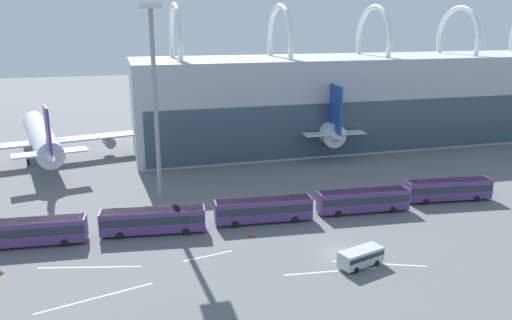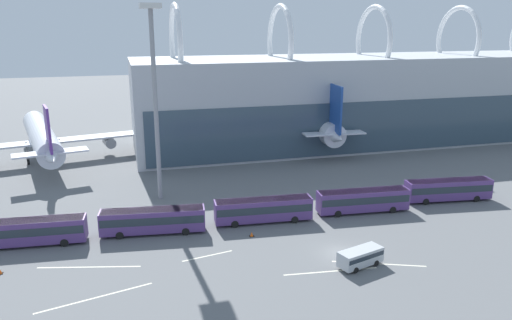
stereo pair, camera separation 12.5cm
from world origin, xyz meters
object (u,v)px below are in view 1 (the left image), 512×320
(shuttle_bus_0, at_px, (30,231))
(traffic_cone_0, at_px, (0,272))
(shuttle_bus_3, at_px, (363,199))
(floodlight_mast, at_px, (154,74))
(airliner_at_gate_near, at_px, (42,138))
(traffic_cone_1, at_px, (252,234))
(airliner_at_gate_far, at_px, (311,122))
(shuttle_bus_4, at_px, (448,189))
(shuttle_bus_2, at_px, (264,209))
(service_van_foreground, at_px, (361,256))
(shuttle_bus_1, at_px, (153,219))

(shuttle_bus_0, height_order, traffic_cone_0, shuttle_bus_0)
(shuttle_bus_3, xyz_separation_m, floodlight_mast, (-27.76, 13.80, 17.44))
(airliner_at_gate_near, distance_m, traffic_cone_1, 54.67)
(airliner_at_gate_far, bearing_deg, traffic_cone_1, 152.92)
(shuttle_bus_4, bearing_deg, airliner_at_gate_far, 106.67)
(shuttle_bus_4, distance_m, floodlight_mast, 47.88)
(airliner_at_gate_near, distance_m, airliner_at_gate_far, 55.88)
(shuttle_bus_2, distance_m, floodlight_mast, 25.53)
(airliner_at_gate_near, distance_m, shuttle_bus_4, 74.84)
(shuttle_bus_3, xyz_separation_m, shuttle_bus_4, (14.92, 0.88, 0.00))
(shuttle_bus_4, bearing_deg, traffic_cone_1, -164.94)
(airliner_at_gate_far, xyz_separation_m, service_van_foreground, (-15.93, -55.58, -3.93))
(shuttle_bus_0, distance_m, traffic_cone_1, 27.52)
(airliner_at_gate_far, distance_m, traffic_cone_0, 72.19)
(shuttle_bus_2, height_order, traffic_cone_1, shuttle_bus_2)
(airliner_at_gate_near, height_order, traffic_cone_1, airliner_at_gate_near)
(airliner_at_gate_near, height_order, service_van_foreground, airliner_at_gate_near)
(airliner_at_gate_near, bearing_deg, shuttle_bus_0, 172.44)
(traffic_cone_0, distance_m, traffic_cone_1, 29.32)
(airliner_at_gate_far, distance_m, shuttle_bus_3, 41.42)
(airliner_at_gate_far, bearing_deg, service_van_foreground, 166.91)
(airliner_at_gate_far, bearing_deg, shuttle_bus_3, 171.82)
(airliner_at_gate_far, xyz_separation_m, traffic_cone_1, (-25.64, -44.44, -4.86))
(shuttle_bus_1, height_order, shuttle_bus_2, same)
(traffic_cone_1, bearing_deg, airliner_at_gate_near, 123.71)
(shuttle_bus_0, relative_size, floodlight_mast, 0.46)
(shuttle_bus_3, relative_size, floodlight_mast, 0.46)
(service_van_foreground, height_order, traffic_cone_1, service_van_foreground)
(airliner_at_gate_near, bearing_deg, floodlight_mast, -155.89)
(shuttle_bus_1, bearing_deg, airliner_at_gate_near, 120.91)
(shuttle_bus_3, height_order, floodlight_mast, floodlight_mast)
(shuttle_bus_1, distance_m, traffic_cone_1, 12.99)
(airliner_at_gate_near, xyz_separation_m, floodlight_mast, (20.17, -27.61, 14.52))
(airliner_at_gate_near, xyz_separation_m, shuttle_bus_3, (47.93, -41.41, -2.91))
(shuttle_bus_1, bearing_deg, airliner_at_gate_far, 53.81)
(airliner_at_gate_far, bearing_deg, floodlight_mast, 129.73)
(airliner_at_gate_near, height_order, shuttle_bus_4, airliner_at_gate_near)
(shuttle_bus_2, bearing_deg, traffic_cone_0, -164.19)
(airliner_at_gate_far, bearing_deg, shuttle_bus_4, -167.12)
(airliner_at_gate_far, height_order, shuttle_bus_3, airliner_at_gate_far)
(airliner_at_gate_far, xyz_separation_m, shuttle_bus_3, (-7.94, -40.53, -3.19))
(shuttle_bus_2, bearing_deg, floodlight_mast, 138.03)
(airliner_at_gate_far, bearing_deg, shuttle_bus_0, 129.88)
(shuttle_bus_4, relative_size, service_van_foreground, 2.37)
(shuttle_bus_0, relative_size, shuttle_bus_3, 1.00)
(service_van_foreground, distance_m, floodlight_mast, 39.41)
(shuttle_bus_4, xyz_separation_m, floodlight_mast, (-42.68, 12.91, 17.44))
(service_van_foreground, relative_size, floodlight_mast, 0.20)
(shuttle_bus_0, distance_m, shuttle_bus_2, 29.84)
(airliner_at_gate_near, bearing_deg, service_van_foreground, -156.77)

